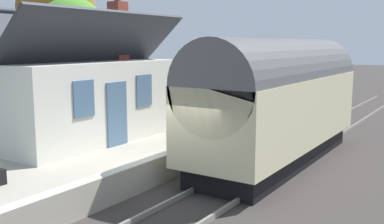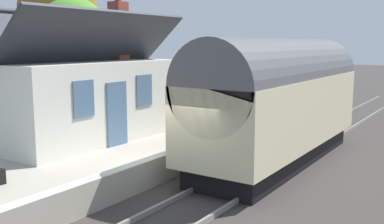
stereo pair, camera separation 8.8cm
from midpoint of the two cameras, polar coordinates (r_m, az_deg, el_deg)
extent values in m
plane|color=#383330|center=(12.58, -0.41, -10.29)|extent=(160.00, 160.00, 0.00)
cube|color=#A39B8C|center=(15.05, -13.49, -5.68)|extent=(32.00, 6.19, 0.82)
cube|color=beige|center=(13.01, -4.74, -5.86)|extent=(32.00, 0.36, 0.02)
cube|color=gray|center=(11.78, 6.25, -11.36)|extent=(52.00, 0.08, 0.14)
cube|color=gray|center=(12.47, 0.28, -10.14)|extent=(52.00, 0.08, 0.14)
cube|color=black|center=(15.75, 11.24, -5.18)|extent=(8.68, 2.29, 0.70)
cube|color=beige|center=(15.45, 11.41, 0.22)|extent=(9.44, 2.70, 2.30)
cylinder|color=#515154|center=(15.32, 11.54, 4.48)|extent=(9.44, 2.65, 2.65)
cube|color=black|center=(15.97, 6.91, 1.66)|extent=(8.02, 0.03, 0.80)
cylinder|color=black|center=(18.33, 14.65, -3.30)|extent=(0.70, 2.16, 0.70)
cylinder|color=black|center=(13.26, 6.49, -7.75)|extent=(0.70, 2.16, 0.70)
cube|color=black|center=(19.84, 16.69, 3.09)|extent=(0.04, 2.16, 0.90)
cylinder|color=#F2EDCC|center=(19.98, 16.58, 0.31)|extent=(0.06, 0.24, 0.24)
cube|color=red|center=(20.09, 16.55, -0.96)|extent=(0.16, 2.56, 0.24)
cube|color=silver|center=(15.70, -13.85, 1.49)|extent=(6.55, 3.38, 2.72)
cube|color=#2D3038|center=(14.96, -11.94, 9.37)|extent=(7.05, 1.94, 1.78)
cube|color=#2D3038|center=(16.21, -16.18, 9.16)|extent=(7.05, 1.94, 1.78)
cylinder|color=#2D3038|center=(15.61, -14.25, 12.08)|extent=(7.05, 0.16, 0.16)
cube|color=brown|center=(16.90, -9.41, 10.40)|extent=(0.56, 0.56, 2.14)
cube|color=slate|center=(14.44, -9.61, -0.25)|extent=(0.90, 0.06, 2.10)
cube|color=slate|center=(13.38, -13.79, 1.70)|extent=(0.80, 0.05, 1.10)
cube|color=slate|center=(15.39, -6.10, 2.83)|extent=(0.80, 0.05, 1.10)
cube|color=teal|center=(22.15, 5.85, 1.44)|extent=(1.42, 0.47, 0.06)
cube|color=teal|center=(22.05, 6.28, 2.00)|extent=(1.40, 0.17, 0.40)
cube|color=black|center=(21.68, 5.21, 0.67)|extent=(0.08, 0.36, 0.44)
cube|color=black|center=(22.69, 6.44, 1.02)|extent=(0.08, 0.36, 0.44)
cylinder|color=teal|center=(22.79, 9.41, 0.94)|extent=(0.50, 0.50, 0.40)
ellipsoid|color=olive|center=(22.74, 9.44, 1.89)|extent=(0.53, 0.53, 0.51)
cone|color=#DF4F79|center=(22.72, 9.45, 2.35)|extent=(0.12, 0.12, 0.21)
cube|color=black|center=(20.25, -4.95, -0.12)|extent=(0.99, 0.32, 0.29)
ellipsoid|color=#3D8438|center=(20.22, -4.96, 0.60)|extent=(0.89, 0.29, 0.29)
cube|color=gray|center=(24.18, 1.46, 1.44)|extent=(0.86, 0.32, 0.34)
ellipsoid|color=#2D7233|center=(24.14, 1.46, 2.11)|extent=(0.77, 0.29, 0.29)
cylinder|color=black|center=(18.98, 7.21, 3.26)|extent=(0.10, 0.10, 2.94)
cylinder|color=black|center=(18.90, 7.28, 7.24)|extent=(0.05, 0.50, 0.05)
cube|color=beige|center=(18.89, 7.30, 8.12)|extent=(0.24, 0.24, 0.32)
cone|color=black|center=(18.89, 7.32, 8.78)|extent=(0.32, 0.32, 0.14)
cylinder|color=#4C3828|center=(23.94, -14.79, 1.83)|extent=(0.43, 0.43, 2.60)
ellipsoid|color=#4C8C2D|center=(23.77, -15.08, 8.81)|extent=(4.06, 4.00, 4.60)
cylinder|color=#4C3828|center=(30.37, -16.64, 4.73)|extent=(0.33, 0.33, 4.22)
ellipsoid|color=olive|center=(30.37, -16.99, 12.47)|extent=(5.15, 4.81, 5.69)
camera|label=1|loc=(0.04, -89.83, 0.03)|focal=40.82mm
camera|label=2|loc=(0.04, 90.17, -0.03)|focal=40.82mm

